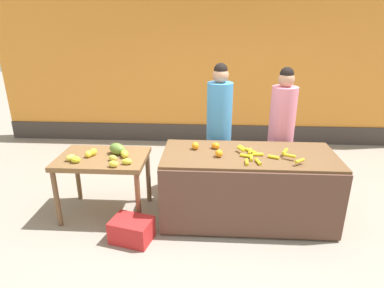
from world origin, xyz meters
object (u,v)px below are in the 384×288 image
Objects in this scene: vendor_woman_blue_shirt at (219,130)px; vendor_woman_pink_shirt at (281,133)px; produce_sack at (174,170)px; produce_crate at (132,230)px.

vendor_woman_pink_shirt is (0.84, 0.01, -0.02)m from vendor_woman_blue_shirt.
produce_sack is (-0.64, -0.00, -0.62)m from vendor_woman_blue_shirt.
vendor_woman_pink_shirt is 3.00× the size of produce_sack.
vendor_woman_blue_shirt is at bearing -179.63° from vendor_woman_pink_shirt.
vendor_woman_blue_shirt is 3.07× the size of produce_sack.
vendor_woman_pink_shirt is 1.59m from produce_sack.
vendor_woman_pink_shirt is at bearing 34.30° from produce_crate.
produce_sack is (0.34, 1.23, 0.17)m from produce_crate.
produce_sack is at bearing -179.92° from vendor_woman_blue_shirt.
produce_sack is (-1.48, -0.01, -0.60)m from vendor_woman_pink_shirt.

